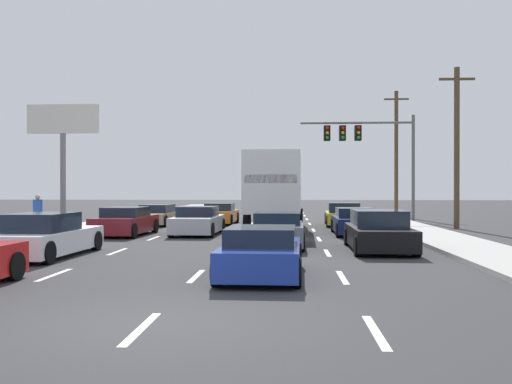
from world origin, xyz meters
The scene contains 20 objects.
ground_plane centered at (0.00, 25.00, 0.00)m, with size 140.00×140.00×0.00m, color #333335.
sidewalk_right centered at (8.26, 20.00, 0.07)m, with size 2.61×80.00×0.14m, color #B2AFA8.
sidewalk_left centered at (-8.26, 20.00, 0.07)m, with size 2.61×80.00×0.14m, color #B2AFA8.
lane_markings centered at (0.00, 22.23, 0.00)m, with size 6.94×57.00×0.01m.
car_tan centered at (-5.17, 23.23, 0.54)m, with size 2.00×4.56×1.16m.
car_maroon centered at (-4.99, 16.16, 0.59)m, with size 2.09×4.40×1.24m.
car_white centered at (-5.13, 8.24, 0.60)m, with size 2.03×4.72×1.33m.
car_orange centered at (-1.81, 24.36, 0.56)m, with size 1.93×4.24×1.21m.
car_silver centered at (-1.87, 16.70, 0.58)m, with size 2.04×4.30×1.26m.
box_truck centered at (1.52, 19.67, 2.11)m, with size 2.87×8.67×3.72m.
car_gray centered at (1.78, 11.57, 0.57)m, with size 1.93×4.21×1.22m.
car_blue centered at (1.53, 4.79, 0.55)m, with size 1.96×4.18×1.16m.
car_yellow centered at (5.22, 23.34, 0.58)m, with size 2.13×4.46×1.27m.
car_navy centered at (5.10, 17.07, 0.56)m, with size 1.88×4.21×1.20m.
car_black centered at (5.14, 10.55, 0.61)m, with size 2.00×4.57×1.34m.
traffic_signal_mast centered at (6.74, 27.63, 5.10)m, with size 7.15×0.69×6.68m.
utility_pole_mid centered at (10.77, 21.15, 4.26)m, with size 1.80×0.28×8.26m.
utility_pole_far centered at (10.17, 34.29, 4.79)m, with size 1.80×0.28×9.30m.
roadside_billboard centered at (-12.32, 27.37, 5.44)m, with size 4.69×0.36×7.47m.
pedestrian_near_corner centered at (-8.34, 14.81, 0.97)m, with size 0.38×0.38×1.67m.
Camera 1 is at (2.15, -8.48, 2.05)m, focal length 39.96 mm.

